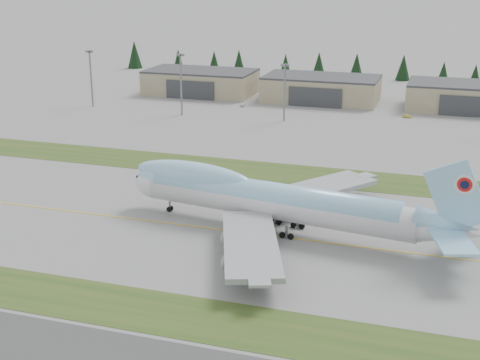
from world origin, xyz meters
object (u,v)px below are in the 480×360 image
(hangar_right, at_px, (469,97))
(service_vehicle_b, at_px, (407,118))
(hangar_left, at_px, (201,82))
(hangar_center, at_px, (321,89))
(boeing_747_freighter, at_px, (273,200))
(service_vehicle_a, at_px, (243,106))

(hangar_right, bearing_deg, service_vehicle_b, -136.08)
(hangar_left, bearing_deg, hangar_right, 0.00)
(hangar_center, bearing_deg, boeing_747_freighter, -83.05)
(boeing_747_freighter, xyz_separation_m, service_vehicle_a, (-46.49, 125.56, -7.09))
(boeing_747_freighter, height_order, hangar_right, boeing_747_freighter)
(hangar_center, bearing_deg, service_vehicle_b, -29.64)
(hangar_center, relative_size, hangar_right, 1.00)
(boeing_747_freighter, distance_m, hangar_right, 152.32)
(hangar_center, distance_m, service_vehicle_b, 43.73)
(boeing_747_freighter, height_order, hangar_left, boeing_747_freighter)
(hangar_left, height_order, service_vehicle_a, hangar_left)
(hangar_center, bearing_deg, hangar_right, 0.00)
(boeing_747_freighter, distance_m, hangar_left, 163.49)
(hangar_left, distance_m, service_vehicle_a, 34.00)
(hangar_right, bearing_deg, service_vehicle_a, -166.80)
(hangar_right, distance_m, service_vehicle_a, 91.22)
(hangar_center, xyz_separation_m, service_vehicle_b, (37.72, -21.46, -5.39))
(hangar_center, bearing_deg, hangar_left, 180.00)
(hangar_right, bearing_deg, hangar_center, 180.00)
(hangar_center, distance_m, hangar_right, 60.00)
(boeing_747_freighter, relative_size, service_vehicle_b, 22.89)
(service_vehicle_a, bearing_deg, hangar_right, 6.24)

